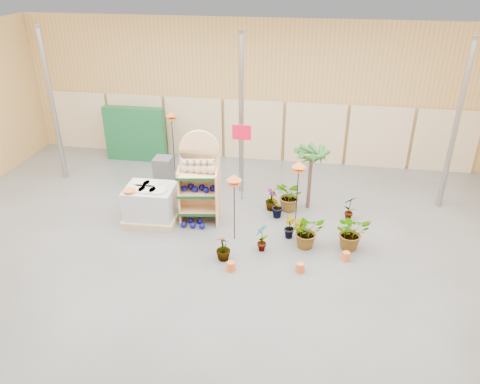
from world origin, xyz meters
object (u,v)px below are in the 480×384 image
object	(u,v)px
display_shelf	(200,180)
pallet_stack	(151,204)
potted_plant_2	(307,231)
bird_table_front	(234,180)

from	to	relation	value
display_shelf	pallet_stack	bearing A→B (deg)	-174.62
display_shelf	pallet_stack	xyz separation A→B (m)	(-1.23, -0.32, -0.61)
potted_plant_2	display_shelf	bearing A→B (deg)	162.44
display_shelf	bird_table_front	xyz separation A→B (m)	(1.04, -0.85, 0.51)
potted_plant_2	bird_table_front	bearing A→B (deg)	179.09
pallet_stack	potted_plant_2	size ratio (longest dim) A/B	1.62
display_shelf	pallet_stack	distance (m)	1.41
pallet_stack	potted_plant_2	distance (m)	4.04
pallet_stack	potted_plant_2	world-z (taller)	pallet_stack
pallet_stack	bird_table_front	xyz separation A→B (m)	(2.27, -0.53, 1.13)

